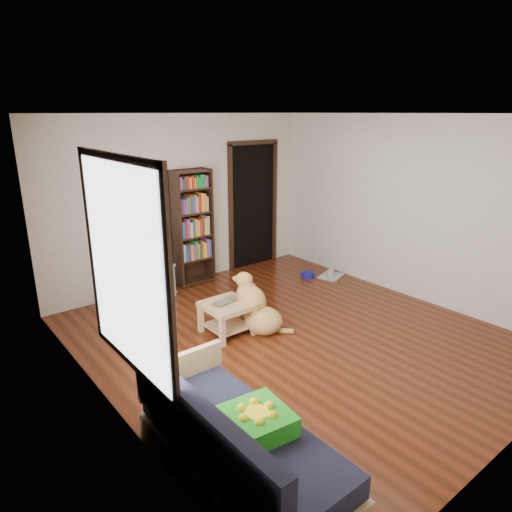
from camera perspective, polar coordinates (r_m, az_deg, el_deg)
ground at (r=5.67m, az=4.58°, el=-9.99°), size 5.00×5.00×0.00m
ceiling at (r=5.03m, az=5.33°, el=17.32°), size 5.00×5.00×0.00m
wall_back at (r=7.17m, az=-9.04°, el=6.78°), size 4.50×0.00×4.50m
wall_left at (r=4.05m, az=-18.88°, el=-2.39°), size 0.00×5.00×5.00m
wall_right at (r=6.91m, az=18.67°, el=5.67°), size 0.00×5.00×5.00m
green_cushion at (r=3.48m, az=0.07°, el=-19.96°), size 0.51×0.51×0.15m
laptop at (r=5.55m, az=-3.49°, el=-5.86°), size 0.39×0.29×0.03m
dog_bowl at (r=7.62m, az=6.49°, el=-2.31°), size 0.22×0.22×0.08m
grey_rag at (r=7.67m, az=9.39°, el=-2.49°), size 0.48×0.43×0.03m
window at (r=3.54m, az=-16.11°, el=-1.50°), size 0.03×1.46×1.70m
doorway at (r=7.93m, az=-0.39°, el=6.69°), size 1.03×0.05×2.19m
tv_stand at (r=6.83m, az=-14.12°, el=-3.07°), size 0.90×0.45×0.50m
crt_tv at (r=6.70m, az=-14.50°, el=0.78°), size 0.55×0.52×0.58m
bookshelf at (r=7.12m, az=-7.95°, el=4.29°), size 0.60×0.30×1.80m
sofa at (r=3.63m, az=-2.60°, el=-22.93°), size 0.80×1.80×0.80m
coffee_table at (r=5.62m, az=-3.64°, el=-7.01°), size 0.55×0.55×0.40m
dog at (r=5.74m, az=-0.02°, el=-6.57°), size 0.53×0.84×0.73m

